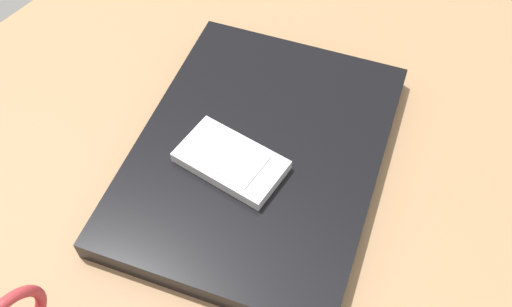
{
  "coord_description": "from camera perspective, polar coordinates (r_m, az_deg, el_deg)",
  "views": [
    {
      "loc": [
        -27.44,
        -17.44,
        50.64
      ],
      "look_at": [
        -0.48,
        2.16,
        5.0
      ],
      "focal_mm": 40.61,
      "sensor_mm": 36.0,
      "label": 1
    }
  ],
  "objects": [
    {
      "name": "cell_phone_on_laptop",
      "position": [
        0.55,
        -2.48,
        -0.74
      ],
      "size": [
        6.07,
        10.25,
        1.28
      ],
      "color": "silver",
      "rests_on": "laptop_closed"
    },
    {
      "name": "laptop_closed",
      "position": [
        0.57,
        0.0,
        -0.46
      ],
      "size": [
        36.12,
        31.02,
        2.43
      ],
      "primitive_type": "cube",
      "rotation": [
        0.0,
        0.0,
        0.28
      ],
      "color": "black",
      "rests_on": "desk_surface"
    },
    {
      "name": "desk_surface",
      "position": [
        0.59,
        1.97,
        -2.7
      ],
      "size": [
        120.0,
        80.0,
        3.0
      ],
      "primitive_type": "cube",
      "color": "#9E7751",
      "rests_on": "ground"
    }
  ]
}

